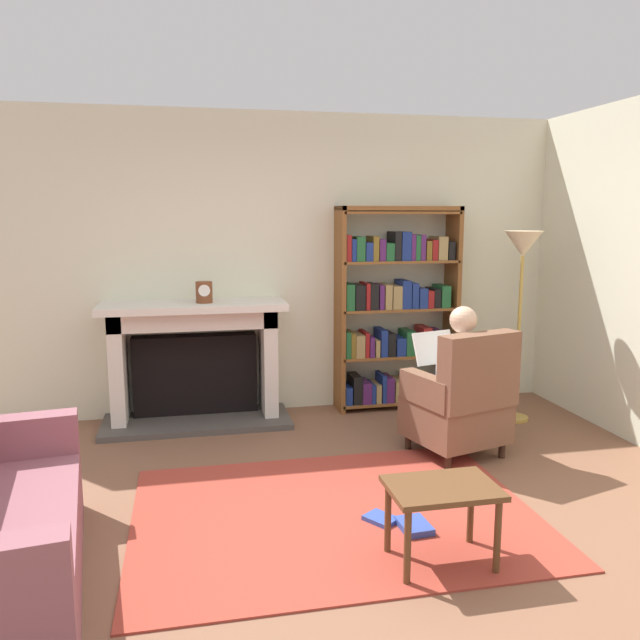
{
  "coord_description": "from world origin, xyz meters",
  "views": [
    {
      "loc": [
        -0.83,
        -3.19,
        1.8
      ],
      "look_at": [
        0.1,
        1.2,
        1.05
      ],
      "focal_mm": 35.51,
      "sensor_mm": 36.0,
      "label": 1
    }
  ],
  "objects_px": {
    "side_table": "(442,497)",
    "floor_lamp": "(522,261)",
    "armchair_reading": "(462,402)",
    "seated_reader": "(452,373)",
    "fireplace": "(195,358)",
    "bookshelf": "(396,311)",
    "mantel_clock": "(204,292)"
  },
  "relations": [
    {
      "from": "armchair_reading",
      "to": "bookshelf",
      "type": "bearing_deg",
      "value": -102.32
    },
    {
      "from": "fireplace",
      "to": "armchair_reading",
      "type": "relative_size",
      "value": 1.65
    },
    {
      "from": "fireplace",
      "to": "mantel_clock",
      "type": "distance_m",
      "value": 0.6
    },
    {
      "from": "seated_reader",
      "to": "side_table",
      "type": "bearing_deg",
      "value": 48.84
    },
    {
      "from": "mantel_clock",
      "to": "armchair_reading",
      "type": "relative_size",
      "value": 0.18
    },
    {
      "from": "bookshelf",
      "to": "floor_lamp",
      "type": "bearing_deg",
      "value": -32.87
    },
    {
      "from": "mantel_clock",
      "to": "seated_reader",
      "type": "relative_size",
      "value": 0.16
    },
    {
      "from": "fireplace",
      "to": "seated_reader",
      "type": "bearing_deg",
      "value": -31.33
    },
    {
      "from": "armchair_reading",
      "to": "seated_reader",
      "type": "bearing_deg",
      "value": -90.0
    },
    {
      "from": "armchair_reading",
      "to": "seated_reader",
      "type": "relative_size",
      "value": 0.85
    },
    {
      "from": "fireplace",
      "to": "armchair_reading",
      "type": "distance_m",
      "value": 2.31
    },
    {
      "from": "floor_lamp",
      "to": "side_table",
      "type": "bearing_deg",
      "value": -127.0
    },
    {
      "from": "fireplace",
      "to": "bookshelf",
      "type": "height_order",
      "value": "bookshelf"
    },
    {
      "from": "armchair_reading",
      "to": "floor_lamp",
      "type": "relative_size",
      "value": 0.58
    },
    {
      "from": "mantel_clock",
      "to": "bookshelf",
      "type": "relative_size",
      "value": 0.1
    },
    {
      "from": "fireplace",
      "to": "bookshelf",
      "type": "relative_size",
      "value": 0.85
    },
    {
      "from": "fireplace",
      "to": "seated_reader",
      "type": "distance_m",
      "value": 2.22
    },
    {
      "from": "side_table",
      "to": "floor_lamp",
      "type": "relative_size",
      "value": 0.34
    },
    {
      "from": "seated_reader",
      "to": "armchair_reading",
      "type": "bearing_deg",
      "value": 90.0
    },
    {
      "from": "fireplace",
      "to": "floor_lamp",
      "type": "relative_size",
      "value": 0.96
    },
    {
      "from": "fireplace",
      "to": "side_table",
      "type": "bearing_deg",
      "value": -65.51
    },
    {
      "from": "seated_reader",
      "to": "floor_lamp",
      "type": "relative_size",
      "value": 0.69
    },
    {
      "from": "side_table",
      "to": "floor_lamp",
      "type": "height_order",
      "value": "floor_lamp"
    },
    {
      "from": "mantel_clock",
      "to": "side_table",
      "type": "height_order",
      "value": "mantel_clock"
    },
    {
      "from": "bookshelf",
      "to": "mantel_clock",
      "type": "bearing_deg",
      "value": -175.59
    },
    {
      "from": "mantel_clock",
      "to": "armchair_reading",
      "type": "distance_m",
      "value": 2.29
    },
    {
      "from": "mantel_clock",
      "to": "floor_lamp",
      "type": "distance_m",
      "value": 2.72
    },
    {
      "from": "floor_lamp",
      "to": "bookshelf",
      "type": "bearing_deg",
      "value": 147.13
    },
    {
      "from": "mantel_clock",
      "to": "seated_reader",
      "type": "xyz_separation_m",
      "value": [
        1.8,
        -1.05,
        -0.53
      ]
    },
    {
      "from": "mantel_clock",
      "to": "floor_lamp",
      "type": "height_order",
      "value": "floor_lamp"
    },
    {
      "from": "mantel_clock",
      "to": "seated_reader",
      "type": "distance_m",
      "value": 2.15
    },
    {
      "from": "seated_reader",
      "to": "mantel_clock",
      "type": "bearing_deg",
      "value": -46.29
    }
  ]
}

